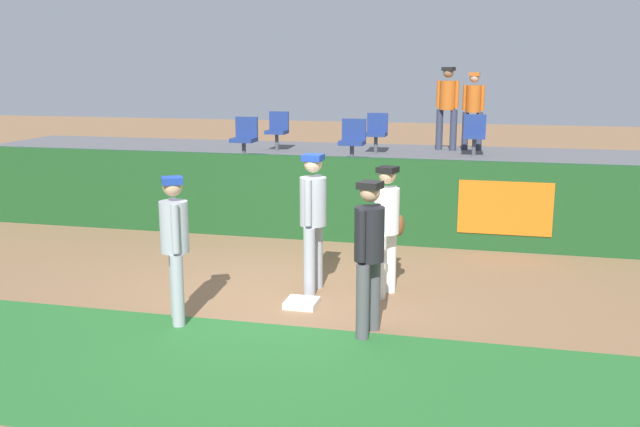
{
  "coord_description": "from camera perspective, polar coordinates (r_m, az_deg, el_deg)",
  "views": [
    {
      "loc": [
        2.42,
        -8.28,
        2.98
      ],
      "look_at": [
        0.23,
        0.82,
        1.0
      ],
      "focal_mm": 38.95,
      "sensor_mm": 36.0,
      "label": 1
    }
  ],
  "objects": [
    {
      "name": "seat_front_center",
      "position": [
        13.31,
        2.71,
        6.17
      ],
      "size": [
        0.47,
        0.44,
        0.84
      ],
      "color": "#4C4C51",
      "rests_on": "bleacher_platform"
    },
    {
      "name": "seat_back_center",
      "position": [
        15.05,
        4.66,
        6.81
      ],
      "size": [
        0.45,
        0.44,
        0.84
      ],
      "color": "#4C4C51",
      "rests_on": "bleacher_platform"
    },
    {
      "name": "ground_plane",
      "position": [
        9.13,
        -2.62,
        -7.13
      ],
      "size": [
        60.0,
        60.0,
        0.0
      ],
      "primitive_type": "plane",
      "color": "#846042"
    },
    {
      "name": "player_coach_visitor",
      "position": [
        8.28,
        -11.85,
        -2.08
      ],
      "size": [
        0.45,
        0.45,
        1.75
      ],
      "rotation": [
        0.0,
        0.0,
        -1.07
      ],
      "color": "#9EA3AD",
      "rests_on": "ground_plane"
    },
    {
      "name": "seat_back_right",
      "position": [
        14.87,
        12.58,
        6.5
      ],
      "size": [
        0.45,
        0.44,
        0.84
      ],
      "color": "#4C4C51",
      "rests_on": "bleacher_platform"
    },
    {
      "name": "bleacher_platform",
      "position": [
        14.54,
        3.78,
        2.44
      ],
      "size": [
        18.0,
        4.8,
        1.17
      ],
      "primitive_type": "cube",
      "color": "#59595E",
      "rests_on": "ground_plane"
    },
    {
      "name": "grass_foreground_strip",
      "position": [
        7.12,
        -7.84,
        -12.87
      ],
      "size": [
        18.0,
        2.8,
        0.01
      ],
      "primitive_type": "cube",
      "color": "#26662B",
      "rests_on": "ground_plane"
    },
    {
      "name": "seat_front_left",
      "position": [
        13.88,
        -6.2,
        6.35
      ],
      "size": [
        0.45,
        0.44,
        0.84
      ],
      "color": "#4C4C51",
      "rests_on": "bleacher_platform"
    },
    {
      "name": "player_fielder_home",
      "position": [
        9.1,
        5.54,
        -0.7
      ],
      "size": [
        0.45,
        0.51,
        1.73
      ],
      "rotation": [
        0.0,
        0.0,
        -1.88
      ],
      "color": "white",
      "rests_on": "ground_plane"
    },
    {
      "name": "first_base",
      "position": [
        8.9,
        -1.52,
        -7.36
      ],
      "size": [
        0.4,
        0.4,
        0.08
      ],
      "primitive_type": "cube",
      "color": "white",
      "rests_on": "ground_plane"
    },
    {
      "name": "field_wall",
      "position": [
        12.03,
        1.76,
        1.16
      ],
      "size": [
        18.0,
        0.26,
        1.47
      ],
      "color": "#19471E",
      "rests_on": "ground_plane"
    },
    {
      "name": "spectator_hooded",
      "position": [
        15.64,
        10.42,
        8.97
      ],
      "size": [
        0.49,
        0.42,
        1.81
      ],
      "rotation": [
        0.0,
        0.0,
        2.86
      ],
      "color": "#33384C",
      "rests_on": "bleacher_platform"
    },
    {
      "name": "player_runner_visitor",
      "position": [
        9.2,
        -0.57,
        0.03
      ],
      "size": [
        0.38,
        0.52,
        1.87
      ],
      "rotation": [
        0.0,
        0.0,
        -1.64
      ],
      "color": "#9EA3AD",
      "rests_on": "ground_plane"
    },
    {
      "name": "player_umpire",
      "position": [
        7.73,
        4.06,
        -2.79
      ],
      "size": [
        0.41,
        0.48,
        1.76
      ],
      "rotation": [
        0.0,
        0.0,
        -1.82
      ],
      "color": "#4C4C51",
      "rests_on": "ground_plane"
    },
    {
      "name": "spectator_capped",
      "position": [
        15.78,
        12.48,
        8.67
      ],
      "size": [
        0.47,
        0.34,
        1.69
      ],
      "rotation": [
        0.0,
        0.0,
        3.09
      ],
      "color": "#33384C",
      "rests_on": "bleacher_platform"
    },
    {
      "name": "seat_back_left",
      "position": [
        15.54,
        -3.51,
        6.99
      ],
      "size": [
        0.44,
        0.44,
        0.84
      ],
      "color": "#4C4C51",
      "rests_on": "bleacher_platform"
    }
  ]
}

